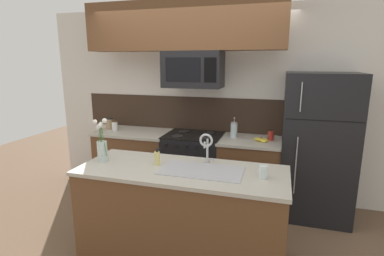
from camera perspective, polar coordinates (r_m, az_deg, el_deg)
The scene contains 20 objects.
ground_plane at distance 3.58m, azimuth -3.98°, elevation -19.22°, with size 10.00×10.00×0.00m, color brown.
rear_partition at distance 4.23m, azimuth 5.68°, elevation 4.61°, with size 5.20×0.10×2.60m, color silver.
splash_band at distance 4.27m, azimuth 1.54°, elevation 2.70°, with size 3.55×0.01×0.48m, color #332319.
back_counter_left at distance 4.46m, azimuth -10.77°, elevation -6.28°, with size 1.05×0.65×0.91m.
back_counter_right at distance 4.02m, azimuth 10.85°, elevation -8.46°, with size 0.78×0.65×0.91m.
stove_range at distance 4.15m, azimuth 0.31°, elevation -7.46°, with size 0.76×0.64×0.93m.
microwave at distance 3.87m, azimuth 0.24°, elevation 11.10°, with size 0.74×0.40×0.46m.
upper_cabinet_band at distance 3.91m, azimuth -1.82°, elevation 18.86°, with size 2.53×0.34×0.60m, color brown.
refrigerator at distance 3.92m, azimuth 22.69°, elevation -3.26°, with size 0.82×0.74×1.76m.
storage_jar_tall at distance 4.55m, azimuth -15.40°, elevation 0.85°, with size 0.11×0.11×0.16m.
storage_jar_medium at distance 4.45m, azimuth -14.52°, elevation 0.46°, with size 0.08×0.08×0.14m.
banana_bunch at distance 3.81m, azimuth 13.06°, elevation -2.23°, with size 0.19×0.15×0.08m.
french_press at distance 3.94m, azimuth 8.00°, elevation -0.36°, with size 0.09×0.09×0.27m.
coffee_tin at distance 3.90m, azimuth 14.77°, elevation -1.46°, with size 0.08×0.08×0.11m, color #B22D23.
island_counter at distance 2.99m, azimuth -1.92°, elevation -15.96°, with size 1.93×0.76×0.91m.
kitchen_sink at distance 2.78m, azimuth 1.70°, elevation -9.49°, with size 0.76×0.40×0.16m.
sink_faucet at distance 2.87m, azimuth 2.77°, elevation -3.11°, with size 0.14×0.14×0.31m.
dish_soap_bottle at distance 2.91m, azimuth -6.66°, elevation -5.67°, with size 0.06×0.05×0.16m.
drinking_glass at distance 2.65m, azimuth 13.42°, elevation -8.12°, with size 0.08×0.08×0.11m.
flower_vase at distance 3.10m, azimuth -16.76°, elevation -3.65°, with size 0.15×0.11×0.44m.
Camera 1 is at (1.09, -2.84, 1.89)m, focal length 28.00 mm.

